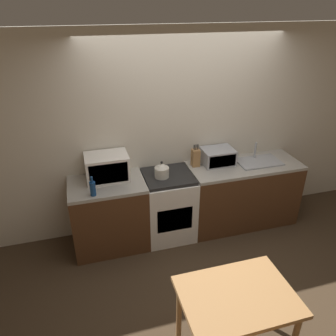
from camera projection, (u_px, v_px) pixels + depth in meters
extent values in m
plane|color=#3D2D1E|center=(214.00, 275.00, 3.78)|extent=(16.00, 16.00, 0.00)
cube|color=beige|center=(183.00, 133.00, 4.24)|extent=(10.00, 0.06, 2.60)
cube|color=#4C2D19|center=(110.00, 216.00, 4.09)|extent=(0.90, 0.62, 0.86)
cube|color=#9E998E|center=(106.00, 185.00, 3.88)|extent=(0.90, 0.62, 0.04)
cube|color=#4C2D19|center=(241.00, 195.00, 4.53)|extent=(1.49, 0.62, 0.86)
cube|color=#9E998E|center=(245.00, 166.00, 4.32)|extent=(1.49, 0.62, 0.04)
cube|color=silver|center=(168.00, 206.00, 4.27)|extent=(0.62, 0.62, 0.86)
cube|color=black|center=(168.00, 176.00, 4.07)|extent=(0.60, 0.57, 0.04)
cube|color=black|center=(175.00, 220.00, 4.02)|extent=(0.45, 0.02, 0.32)
cylinder|color=beige|center=(162.00, 172.00, 3.98)|extent=(0.18, 0.18, 0.13)
cone|color=beige|center=(162.00, 165.00, 3.94)|extent=(0.17, 0.17, 0.06)
sphere|color=black|center=(162.00, 162.00, 3.92)|extent=(0.03, 0.03, 0.03)
cube|color=silver|center=(107.00, 167.00, 3.90)|extent=(0.51, 0.36, 0.31)
cube|color=black|center=(109.00, 174.00, 3.76)|extent=(0.45, 0.01, 0.25)
cylinder|color=navy|center=(93.00, 189.00, 3.60)|extent=(0.07, 0.07, 0.17)
cylinder|color=navy|center=(92.00, 180.00, 3.54)|extent=(0.02, 0.02, 0.07)
cube|color=#9E7042|center=(196.00, 158.00, 4.23)|extent=(0.10, 0.10, 0.23)
cylinder|color=black|center=(194.00, 147.00, 4.15)|extent=(0.01, 0.01, 0.07)
cylinder|color=black|center=(196.00, 147.00, 4.16)|extent=(0.01, 0.01, 0.07)
cylinder|color=black|center=(198.00, 147.00, 4.16)|extent=(0.01, 0.01, 0.07)
cube|color=#999BA0|center=(218.00, 156.00, 4.30)|extent=(0.41, 0.32, 0.20)
cube|color=black|center=(223.00, 161.00, 4.17)|extent=(0.36, 0.01, 0.16)
cube|color=#999BA0|center=(259.00, 162.00, 4.36)|extent=(0.57, 0.35, 0.02)
cylinder|color=#999BA0|center=(255.00, 150.00, 4.41)|extent=(0.03, 0.03, 0.22)
cube|color=#9E7042|center=(237.00, 296.00, 2.61)|extent=(0.92, 0.67, 0.04)
cylinder|color=#9E7042|center=(179.00, 312.00, 2.92)|extent=(0.05, 0.05, 0.71)
cylinder|color=#9E7042|center=(259.00, 293.00, 3.12)|extent=(0.05, 0.05, 0.71)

